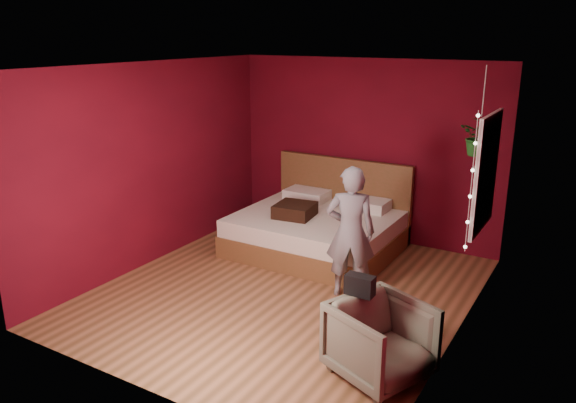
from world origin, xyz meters
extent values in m
plane|color=#945C3B|center=(0.00, 0.00, 0.00)|extent=(4.50, 4.50, 0.00)
cube|color=#5F0A17|center=(0.00, 2.26, 1.30)|extent=(4.00, 0.02, 2.60)
cube|color=#5F0A17|center=(0.00, -2.26, 1.30)|extent=(4.00, 0.02, 2.60)
cube|color=#5F0A17|center=(-2.01, 0.00, 1.30)|extent=(0.02, 4.50, 2.60)
cube|color=#5F0A17|center=(2.01, 0.00, 1.30)|extent=(0.02, 4.50, 2.60)
cube|color=silver|center=(0.00, 0.00, 2.61)|extent=(4.00, 4.50, 0.02)
cube|color=white|center=(1.97, 0.90, 1.50)|extent=(0.04, 0.97, 1.27)
cube|color=black|center=(1.96, 0.90, 1.50)|extent=(0.02, 0.85, 1.15)
cube|color=white|center=(1.95, 0.90, 1.50)|extent=(0.03, 0.05, 1.15)
cube|color=white|center=(1.95, 0.90, 1.50)|extent=(0.03, 0.85, 0.05)
cylinder|color=silver|center=(1.94, 0.38, 1.50)|extent=(0.01, 0.01, 1.45)
sphere|color=#FFF2CC|center=(1.94, 0.38, 0.83)|extent=(0.04, 0.04, 0.04)
sphere|color=#FFF2CC|center=(1.94, 0.38, 1.09)|extent=(0.04, 0.04, 0.04)
sphere|color=#FFF2CC|center=(1.94, 0.38, 1.36)|extent=(0.04, 0.04, 0.04)
sphere|color=#FFF2CC|center=(1.94, 0.38, 1.63)|extent=(0.04, 0.04, 0.04)
sphere|color=#FFF2CC|center=(1.94, 0.38, 1.90)|extent=(0.04, 0.04, 0.04)
sphere|color=#FFF2CC|center=(1.94, 0.38, 2.17)|extent=(0.04, 0.04, 0.04)
cube|color=brown|center=(-0.28, 1.30, 0.15)|extent=(2.11, 1.80, 0.30)
cube|color=silver|center=(-0.28, 1.30, 0.41)|extent=(2.07, 1.76, 0.23)
cube|color=brown|center=(-0.28, 2.16, 0.58)|extent=(2.11, 0.08, 1.16)
cube|color=silver|center=(-0.76, 1.90, 0.60)|extent=(0.63, 0.40, 0.15)
cube|color=silver|center=(0.19, 1.90, 0.60)|extent=(0.63, 0.40, 0.15)
imported|color=gray|center=(0.68, 0.31, 0.77)|extent=(0.66, 0.56, 1.54)
imported|color=#565544|center=(1.60, -1.03, 0.35)|extent=(1.00, 0.99, 0.71)
cube|color=black|center=(1.35, -0.96, 0.80)|extent=(0.26, 0.13, 0.18)
cube|color=black|center=(-0.51, 1.11, 0.62)|extent=(0.56, 0.56, 0.18)
cylinder|color=silver|center=(1.78, 1.29, 2.32)|extent=(0.01, 0.01, 0.56)
imported|color=#1C631C|center=(1.78, 1.29, 1.82)|extent=(0.46, 0.42, 0.45)
camera|label=1|loc=(3.12, -5.18, 2.95)|focal=35.00mm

